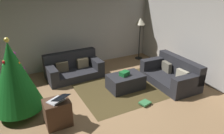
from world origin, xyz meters
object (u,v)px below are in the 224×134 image
at_px(couch_right, 172,74).
at_px(book_stack, 145,103).
at_px(corner_lamp, 140,24).
at_px(gift_box, 124,73).
at_px(ottoman, 126,82).
at_px(laptop, 58,99).
at_px(christmas_tree, 14,76).
at_px(couch_left, 73,68).
at_px(side_table, 58,113).
at_px(tv_remote, 126,74).

distance_m(couch_right, book_stack, 1.51).
relative_size(book_stack, corner_lamp, 0.19).
bearing_deg(gift_box, ottoman, 1.84).
distance_m(ottoman, book_stack, 0.94).
bearing_deg(laptop, ottoman, 19.55).
bearing_deg(ottoman, gift_box, -178.16).
relative_size(ottoman, laptop, 1.92).
xyz_separation_m(ottoman, christmas_tree, (-2.73, 0.10, 0.73)).
xyz_separation_m(christmas_tree, book_stack, (2.73, -1.03, -0.90)).
distance_m(ottoman, gift_box, 0.27).
bearing_deg(corner_lamp, couch_right, -98.87).
bearing_deg(couch_left, corner_lamp, -174.25).
xyz_separation_m(couch_left, side_table, (-1.03, -2.13, 0.00)).
relative_size(couch_left, tv_remote, 10.64).
xyz_separation_m(gift_box, christmas_tree, (-2.68, 0.10, 0.47)).
bearing_deg(side_table, couch_right, 5.25).
bearing_deg(tv_remote, laptop, -131.11).
xyz_separation_m(side_table, corner_lamp, (3.79, 2.51, 1.04)).
bearing_deg(couch_right, corner_lamp, -6.33).
bearing_deg(gift_box, corner_lamp, 46.12).
bearing_deg(laptop, christmas_tree, 130.06).
bearing_deg(ottoman, couch_left, 125.43).
bearing_deg(book_stack, ottoman, 90.04).
height_order(couch_right, corner_lamp, corner_lamp).
height_order(ottoman, tv_remote, tv_remote).
height_order(couch_right, christmas_tree, christmas_tree).
distance_m(couch_right, side_table, 3.46).
height_order(side_table, book_stack, side_table).
bearing_deg(corner_lamp, gift_box, -133.88).
bearing_deg(couch_left, book_stack, 111.39).
xyz_separation_m(book_stack, corner_lamp, (1.72, 2.76, 1.29)).
xyz_separation_m(ottoman, tv_remote, (0.04, 0.06, 0.22)).
relative_size(side_table, book_stack, 1.95).
distance_m(couch_right, ottoman, 1.43).
relative_size(couch_left, side_table, 3.00).
height_order(gift_box, christmas_tree, christmas_tree).
bearing_deg(ottoman, side_table, -161.98).
bearing_deg(gift_box, side_table, -161.65).
relative_size(laptop, book_stack, 1.73).
height_order(side_table, corner_lamp, corner_lamp).
distance_m(couch_right, christmas_tree, 4.18).
xyz_separation_m(gift_box, tv_remote, (0.08, 0.06, -0.05)).
height_order(tv_remote, book_stack, tv_remote).
xyz_separation_m(couch_right, book_stack, (-1.38, -0.57, -0.24)).
bearing_deg(gift_box, couch_left, 124.22).
xyz_separation_m(christmas_tree, side_table, (0.66, -0.77, -0.66)).
relative_size(couch_left, corner_lamp, 1.09).
relative_size(christmas_tree, corner_lamp, 1.15).
bearing_deg(gift_box, christmas_tree, 177.81).
distance_m(ottoman, corner_lamp, 2.75).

